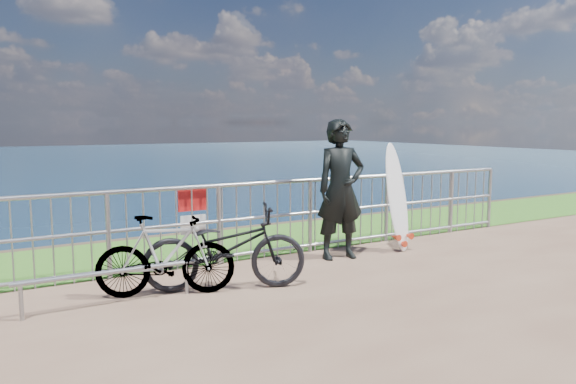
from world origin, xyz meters
TOP-DOWN VIEW (x-y plane):
  - grass_strip at (0.00, 2.70)m, footprint 120.00×120.00m
  - railing at (0.01, 1.60)m, footprint 10.06×0.10m
  - surfer at (1.15, 1.02)m, footprint 0.80×0.59m
  - surfboard at (2.21, 1.01)m, footprint 0.51×0.47m
  - bicycle_near at (-0.92, 0.44)m, footprint 2.01×1.28m
  - bicycle_far at (-1.60, 0.56)m, footprint 1.61×0.91m
  - bike_rack at (-2.25, 0.50)m, footprint 1.93×0.05m

SIDE VIEW (x-z plane):
  - grass_strip at x=0.00m, z-range 0.01..0.01m
  - bike_rack at x=-2.25m, z-range 0.13..0.53m
  - bicycle_far at x=-1.60m, z-range 0.00..0.93m
  - bicycle_near at x=-0.92m, z-range 0.00..1.00m
  - railing at x=0.01m, z-range 0.01..1.14m
  - surfboard at x=2.21m, z-range -0.07..1.60m
  - surfer at x=1.15m, z-range 0.00..2.01m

